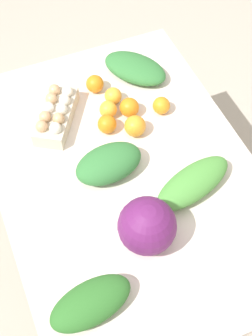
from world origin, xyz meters
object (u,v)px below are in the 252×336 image
(cabbage_purple, at_px, (147,226))
(greens_bunch_kale, at_px, (193,183))
(orange_4, at_px, (107,124))
(orange_5, at_px, (95,84))
(egg_carton, at_px, (56,114))
(orange_2, at_px, (129,107))
(orange_1, at_px, (135,126))
(greens_bunch_beet_tops, at_px, (135,68))
(orange_3, at_px, (108,109))
(orange_0, at_px, (161,106))
(greens_bunch_chard, at_px, (91,303))
(greens_bunch_dandelion, at_px, (109,163))
(orange_6, at_px, (113,96))

(cabbage_purple, height_order, greens_bunch_kale, cabbage_purple)
(orange_4, xyz_separation_m, orange_5, (-0.21, 0.03, -0.00))
(egg_carton, distance_m, orange_4, 0.20)
(orange_2, bearing_deg, orange_1, -10.32)
(greens_bunch_beet_tops, xyz_separation_m, orange_3, (0.16, -0.18, -0.00))
(egg_carton, relative_size, orange_0, 4.25)
(egg_carton, height_order, greens_bunch_beet_tops, egg_carton)
(greens_bunch_kale, relative_size, orange_5, 4.37)
(orange_5, bearing_deg, greens_bunch_chard, -21.18)
(orange_1, relative_size, orange_5, 1.14)
(egg_carton, height_order, greens_bunch_dandelion, greens_bunch_dandelion)
(greens_bunch_beet_tops, relative_size, orange_2, 3.63)
(egg_carton, relative_size, greens_bunch_beet_tops, 1.06)
(orange_2, bearing_deg, cabbage_purple, -17.08)
(greens_bunch_kale, bearing_deg, cabbage_purple, -63.17)
(greens_bunch_kale, height_order, orange_5, greens_bunch_kale)
(orange_1, bearing_deg, greens_bunch_beet_tops, 156.71)
(greens_bunch_chard, relative_size, orange_2, 3.43)
(greens_bunch_beet_tops, bearing_deg, orange_0, 3.34)
(orange_4, height_order, orange_5, same)
(orange_1, bearing_deg, egg_carton, -123.50)
(orange_3, bearing_deg, orange_5, -179.97)
(egg_carton, distance_m, orange_6, 0.23)
(orange_2, distance_m, orange_4, 0.12)
(orange_6, bearing_deg, orange_0, 52.20)
(greens_bunch_kale, bearing_deg, orange_6, -168.39)
(orange_4, bearing_deg, egg_carton, -125.49)
(orange_2, xyz_separation_m, orange_6, (-0.08, -0.03, -0.00))
(egg_carton, distance_m, orange_3, 0.20)
(orange_3, height_order, orange_5, orange_5)
(cabbage_purple, relative_size, egg_carton, 0.64)
(greens_bunch_kale, distance_m, orange_6, 0.49)
(cabbage_purple, xyz_separation_m, orange_0, (-0.47, 0.27, -0.06))
(orange_0, bearing_deg, greens_bunch_dandelion, -57.28)
(orange_3, distance_m, orange_4, 0.07)
(greens_bunch_chard, xyz_separation_m, orange_6, (-0.73, 0.36, -0.01))
(orange_3, height_order, orange_4, orange_4)
(orange_5, bearing_deg, greens_bunch_dandelion, -13.48)
(greens_bunch_kale, distance_m, orange_5, 0.58)
(orange_3, bearing_deg, egg_carton, -103.72)
(greens_bunch_chard, bearing_deg, egg_carton, 170.06)
(greens_bunch_kale, relative_size, greens_bunch_dandelion, 1.28)
(egg_carton, distance_m, greens_bunch_kale, 0.57)
(greens_bunch_beet_tops, distance_m, greens_bunch_chard, 0.97)
(orange_2, xyz_separation_m, orange_5, (-0.17, -0.08, -0.00))
(orange_0, relative_size, orange_1, 0.84)
(orange_3, bearing_deg, greens_bunch_chard, -25.17)
(greens_bunch_chard, xyz_separation_m, orange_2, (-0.65, 0.39, -0.00))
(orange_3, distance_m, orange_5, 0.14)
(greens_bunch_chard, bearing_deg, orange_2, 148.80)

